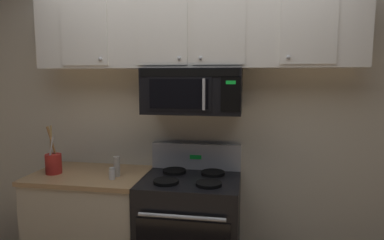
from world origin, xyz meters
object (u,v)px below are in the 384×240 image
at_px(utensil_crock_red, 53,162).
at_px(salt_shaker, 112,174).
at_px(over_range_microwave, 193,91).
at_px(pepper_mill, 117,166).
at_px(stove_range, 191,231).

bearing_deg(utensil_crock_red, salt_shaker, -7.34).
xyz_separation_m(over_range_microwave, pepper_mill, (-0.59, -0.16, -0.60)).
bearing_deg(utensil_crock_red, pepper_mill, 1.33).
xyz_separation_m(utensil_crock_red, salt_shaker, (0.53, -0.07, -0.05)).
relative_size(utensil_crock_red, pepper_mill, 2.45).
xyz_separation_m(stove_range, over_range_microwave, (-0.00, 0.12, 1.11)).
xyz_separation_m(utensil_crock_red, pepper_mill, (0.54, 0.01, -0.01)).
bearing_deg(salt_shaker, over_range_microwave, 22.05).
relative_size(stove_range, salt_shaker, 12.16).
xyz_separation_m(over_range_microwave, utensil_crock_red, (-1.13, -0.17, -0.58)).
distance_m(over_range_microwave, pepper_mill, 0.85).
height_order(salt_shaker, pepper_mill, pepper_mill).
bearing_deg(over_range_microwave, pepper_mill, -164.84).
relative_size(utensil_crock_red, salt_shaker, 4.27).
height_order(stove_range, over_range_microwave, over_range_microwave).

